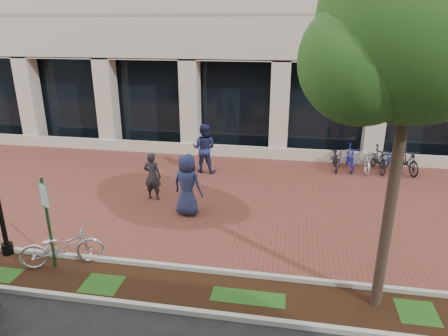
% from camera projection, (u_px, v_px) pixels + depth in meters
% --- Properties ---
extents(ground, '(120.00, 120.00, 0.00)m').
position_uv_depth(ground, '(212.00, 196.00, 13.83)').
color(ground, black).
rests_on(ground, ground).
extents(brick_plaza, '(40.00, 9.00, 0.01)m').
position_uv_depth(brick_plaza, '(212.00, 196.00, 13.83)').
color(brick_plaza, brown).
rests_on(brick_plaza, ground).
extents(planting_strip, '(40.00, 1.50, 0.01)m').
position_uv_depth(planting_strip, '(165.00, 287.00, 8.96)').
color(planting_strip, black).
rests_on(planting_strip, ground).
extents(curb_plaza_side, '(40.00, 0.12, 0.12)m').
position_uv_depth(curb_plaza_side, '(174.00, 267.00, 9.64)').
color(curb_plaza_side, '#ADADA3').
rests_on(curb_plaza_side, ground).
extents(curb_street_side, '(40.00, 0.12, 0.12)m').
position_uv_depth(curb_street_side, '(153.00, 307.00, 8.25)').
color(curb_street_side, '#ADADA3').
rests_on(curb_street_side, ground).
extents(parking_sign, '(0.34, 0.07, 2.33)m').
position_uv_depth(parking_sign, '(46.00, 212.00, 9.23)').
color(parking_sign, '#153B1B').
rests_on(parking_sign, ground).
extents(street_tree, '(4.05, 3.37, 7.27)m').
position_uv_depth(street_tree, '(419.00, 38.00, 6.67)').
color(street_tree, '#4C3A2B').
rests_on(street_tree, ground).
extents(locked_bicycle, '(2.06, 1.43, 1.03)m').
position_uv_depth(locked_bicycle, '(62.00, 246.00, 9.65)').
color(locked_bicycle, silver).
rests_on(locked_bicycle, ground).
extents(pedestrian_left, '(0.63, 0.44, 1.65)m').
position_uv_depth(pedestrian_left, '(152.00, 176.00, 13.31)').
color(pedestrian_left, '#28282D').
rests_on(pedestrian_left, ground).
extents(pedestrian_mid, '(1.02, 0.82, 1.98)m').
position_uv_depth(pedestrian_mid, '(204.00, 148.00, 15.77)').
color(pedestrian_mid, '#1E224D').
rests_on(pedestrian_mid, ground).
extents(pedestrian_right, '(1.09, 0.86, 1.95)m').
position_uv_depth(pedestrian_right, '(187.00, 185.00, 12.18)').
color(pedestrian_right, navy).
rests_on(pedestrian_right, ground).
extents(bike_rack_cluster, '(3.52, 1.86, 1.03)m').
position_uv_depth(bike_rack_cluster, '(371.00, 159.00, 16.08)').
color(bike_rack_cluster, black).
rests_on(bike_rack_cluster, ground).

